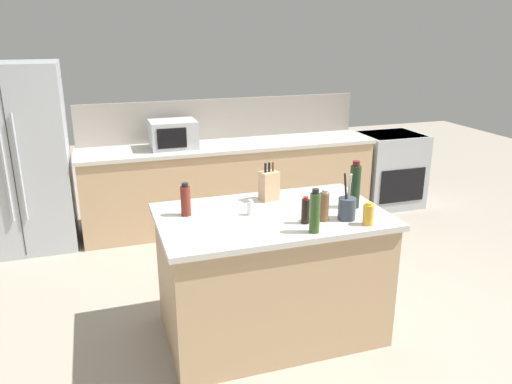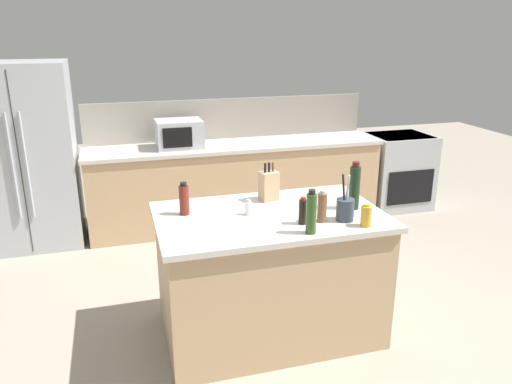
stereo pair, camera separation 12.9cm
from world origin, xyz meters
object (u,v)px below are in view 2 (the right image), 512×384
(soy_sauce_bottle, at_px, (303,211))
(salt_shaker, at_px, (248,208))
(olive_oil_bottle, at_px, (311,213))
(range_oven, at_px, (397,170))
(wine_bottle, at_px, (355,187))
(microwave, at_px, (179,134))
(vinegar_bottle, at_px, (184,199))
(refrigerator, at_px, (26,157))
(utensil_crock, at_px, (345,209))
(honey_jar, at_px, (366,216))
(knife_block, at_px, (269,186))
(pepper_grinder, at_px, (322,207))

(soy_sauce_bottle, height_order, salt_shaker, soy_sauce_bottle)
(soy_sauce_bottle, height_order, olive_oil_bottle, olive_oil_bottle)
(range_oven, height_order, wine_bottle, wine_bottle)
(microwave, distance_m, vinegar_bottle, 2.05)
(vinegar_bottle, bearing_deg, soy_sauce_bottle, -28.40)
(refrigerator, distance_m, olive_oil_bottle, 3.33)
(vinegar_bottle, bearing_deg, olive_oil_bottle, -37.61)
(utensil_crock, relative_size, vinegar_bottle, 1.38)
(honey_jar, height_order, salt_shaker, honey_jar)
(refrigerator, height_order, wine_bottle, refrigerator)
(microwave, relative_size, soy_sauce_bottle, 2.63)
(knife_block, relative_size, vinegar_bottle, 1.25)
(pepper_grinder, height_order, honey_jar, pepper_grinder)
(microwave, xyz_separation_m, olive_oil_bottle, (0.47, -2.59, -0.01))
(pepper_grinder, bearing_deg, range_oven, 49.35)
(refrigerator, height_order, knife_block, refrigerator)
(utensil_crock, distance_m, vinegar_bottle, 1.10)
(refrigerator, bearing_deg, wine_bottle, -42.86)
(refrigerator, distance_m, salt_shaker, 2.81)
(refrigerator, xyz_separation_m, range_oven, (4.25, -0.05, -0.47))
(range_oven, distance_m, soy_sauce_bottle, 3.34)
(salt_shaker, height_order, wine_bottle, wine_bottle)
(range_oven, height_order, pepper_grinder, pepper_grinder)
(salt_shaker, xyz_separation_m, vinegar_bottle, (-0.42, 0.13, 0.06))
(range_oven, relative_size, vinegar_bottle, 3.97)
(microwave, distance_m, olive_oil_bottle, 2.63)
(microwave, bearing_deg, utensil_crock, -72.47)
(soy_sauce_bottle, xyz_separation_m, olive_oil_bottle, (-0.01, -0.16, 0.05))
(soy_sauce_bottle, distance_m, salt_shaker, 0.40)
(pepper_grinder, xyz_separation_m, wine_bottle, (0.32, 0.17, 0.06))
(utensil_crock, xyz_separation_m, pepper_grinder, (-0.16, 0.02, 0.02))
(refrigerator, xyz_separation_m, salt_shaker, (1.73, -2.22, 0.06))
(salt_shaker, bearing_deg, pepper_grinder, -30.72)
(vinegar_bottle, height_order, olive_oil_bottle, olive_oil_bottle)
(range_oven, distance_m, honey_jar, 3.22)
(honey_jar, relative_size, wine_bottle, 0.45)
(honey_jar, bearing_deg, pepper_grinder, 147.97)
(utensil_crock, relative_size, soy_sauce_bottle, 1.72)
(knife_block, relative_size, honey_jar, 1.88)
(salt_shaker, xyz_separation_m, olive_oil_bottle, (0.29, -0.42, 0.09))
(soy_sauce_bottle, bearing_deg, wine_bottle, 20.93)
(soy_sauce_bottle, bearing_deg, microwave, 101.11)
(soy_sauce_bottle, bearing_deg, vinegar_bottle, 151.60)
(pepper_grinder, bearing_deg, vinegar_bottle, 155.62)
(honey_jar, relative_size, vinegar_bottle, 0.67)
(refrigerator, relative_size, microwave, 3.82)
(honey_jar, bearing_deg, salt_shaker, 148.80)
(soy_sauce_bottle, xyz_separation_m, honey_jar, (0.38, -0.15, -0.01))
(refrigerator, bearing_deg, salt_shaker, -52.09)
(microwave, bearing_deg, knife_block, -78.04)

